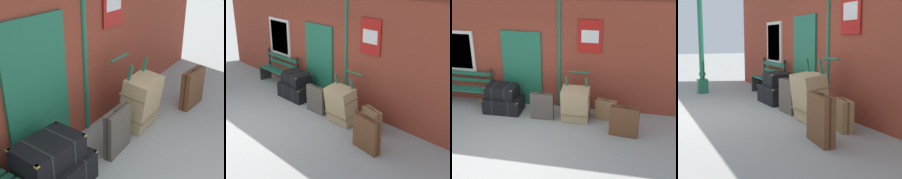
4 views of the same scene
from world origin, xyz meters
TOP-DOWN VIEW (x-y plane):
  - ground_plane at (0.00, 0.00)m, footprint 60.00×60.00m
  - brick_facade at (-0.02, 2.60)m, footprint 10.40×0.35m
  - platform_bench at (-1.93, 2.16)m, footprint 1.60×0.43m
  - steamer_trunk_base at (-0.68, 1.87)m, footprint 1.02×0.67m
  - steamer_trunk_middle at (-0.71, 1.91)m, footprint 0.85×0.60m
  - porters_trolley at (1.32, 1.89)m, footprint 0.71×0.61m
  - large_brown_trunk at (1.32, 1.72)m, footprint 0.70×0.55m
  - suitcase_olive at (0.46, 1.65)m, footprint 0.61×0.16m
  - suitcase_umber at (2.56, 1.24)m, footprint 0.68×0.26m
  - suitcase_caramel at (2.08, 1.94)m, footprint 0.57×0.32m

SIDE VIEW (x-z plane):
  - ground_plane at x=0.00m, z-range 0.00..0.00m
  - steamer_trunk_base at x=-0.68m, z-range 0.00..0.42m
  - suitcase_caramel at x=2.08m, z-range -0.02..0.55m
  - porters_trolley at x=1.32m, z-range -0.33..0.87m
  - suitcase_olive at x=0.46m, z-range -0.02..0.73m
  - suitcase_umber at x=2.56m, z-range -0.02..0.76m
  - platform_bench at x=-1.93m, z-range -0.06..0.95m
  - large_brown_trunk at x=1.32m, z-range 0.00..0.93m
  - steamer_trunk_middle at x=-0.71m, z-range 0.42..0.74m
  - brick_facade at x=-0.02m, z-range 0.00..3.20m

